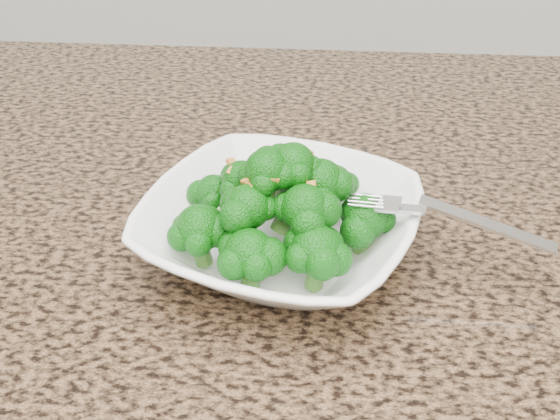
# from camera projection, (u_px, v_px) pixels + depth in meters

# --- Properties ---
(granite_counter) EXTENTS (1.64, 1.04, 0.03)m
(granite_counter) POSITION_uv_depth(u_px,v_px,m) (114.00, 271.00, 0.64)
(granite_counter) COLOR brown
(granite_counter) RESTS_ON cabinet
(bowl) EXTENTS (0.30, 0.30, 0.06)m
(bowl) POSITION_uv_depth(u_px,v_px,m) (280.00, 230.00, 0.62)
(bowl) COLOR white
(bowl) RESTS_ON granite_counter
(broccoli_pile) EXTENTS (0.21, 0.21, 0.08)m
(broccoli_pile) POSITION_uv_depth(u_px,v_px,m) (280.00, 165.00, 0.58)
(broccoli_pile) COLOR #0C5E0A
(broccoli_pile) RESTS_ON bowl
(garlic_topping) EXTENTS (0.12, 0.12, 0.01)m
(garlic_topping) POSITION_uv_depth(u_px,v_px,m) (280.00, 121.00, 0.56)
(garlic_topping) COLOR #C88230
(garlic_topping) RESTS_ON broccoli_pile
(fork) EXTENTS (0.19, 0.08, 0.01)m
(fork) POSITION_uv_depth(u_px,v_px,m) (417.00, 210.00, 0.58)
(fork) COLOR silver
(fork) RESTS_ON bowl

